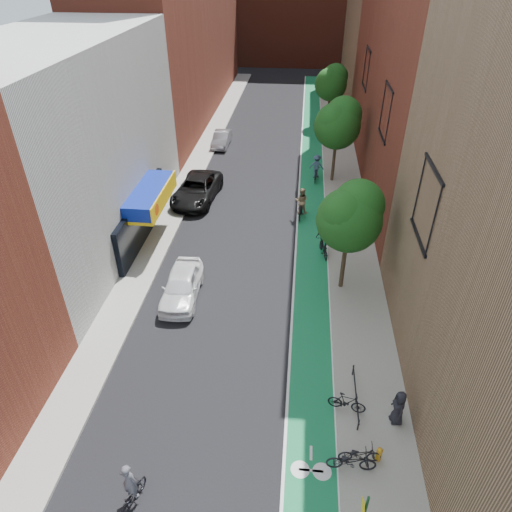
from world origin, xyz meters
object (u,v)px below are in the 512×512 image
(parked_car_white, at_px, (182,285))
(parked_car_silver, at_px, (222,139))
(fire_hydrant, at_px, (379,454))
(pedestrian, at_px, (399,408))
(cyclist_lane_mid, at_px, (324,243))
(parked_car_black, at_px, (197,189))
(cyclist_lead, at_px, (131,491))
(cyclist_lane_far, at_px, (316,169))
(cyclist_lane_near, at_px, (301,206))

(parked_car_white, bearing_deg, parked_car_silver, 91.90)
(parked_car_white, distance_m, fire_hydrant, 12.86)
(pedestrian, bearing_deg, cyclist_lane_mid, -177.28)
(parked_car_black, relative_size, fire_hydrant, 9.13)
(cyclist_lead, bearing_deg, pedestrian, -142.01)
(parked_car_silver, bearing_deg, parked_car_black, -89.00)
(parked_car_white, xyz_separation_m, parked_car_black, (-1.60, 11.47, 0.05))
(cyclist_lane_far, bearing_deg, parked_car_white, 70.91)
(parked_car_silver, bearing_deg, cyclist_lane_mid, -61.33)
(parked_car_white, bearing_deg, pedestrian, -36.06)
(cyclist_lead, height_order, cyclist_lane_mid, cyclist_lane_mid)
(cyclist_lane_mid, bearing_deg, cyclist_lead, 54.67)
(parked_car_black, xyz_separation_m, parked_car_silver, (0.00, 11.26, -0.17))
(fire_hydrant, bearing_deg, cyclist_lane_far, 95.01)
(cyclist_lane_near, bearing_deg, cyclist_lead, 82.70)
(parked_car_silver, bearing_deg, pedestrian, -67.09)
(cyclist_lane_near, height_order, fire_hydrant, cyclist_lane_near)
(cyclist_lane_mid, bearing_deg, parked_car_white, 20.46)
(cyclist_lane_near, bearing_deg, cyclist_lane_far, -92.75)
(parked_car_black, relative_size, parked_car_silver, 1.48)
(cyclist_lead, xyz_separation_m, cyclist_lane_far, (6.37, 26.89, 0.26))
(cyclist_lead, bearing_deg, fire_hydrant, -150.17)
(parked_car_silver, height_order, cyclist_lane_mid, cyclist_lane_mid)
(cyclist_lane_mid, height_order, fire_hydrant, cyclist_lane_mid)
(cyclist_lead, height_order, fire_hydrant, cyclist_lead)
(cyclist_lane_near, xyz_separation_m, cyclist_lane_far, (1.10, 6.32, 0.02))
(parked_car_white, height_order, cyclist_lane_mid, cyclist_lane_mid)
(parked_car_white, distance_m, parked_car_silver, 22.78)
(pedestrian, height_order, fire_hydrant, pedestrian)
(fire_hydrant, bearing_deg, cyclist_lead, -164.42)
(parked_car_silver, relative_size, pedestrian, 2.49)
(parked_car_silver, height_order, cyclist_lead, cyclist_lead)
(cyclist_lead, distance_m, cyclist_lane_near, 21.23)
(parked_car_black, relative_size, cyclist_lane_far, 2.79)
(cyclist_lane_mid, distance_m, pedestrian, 12.23)
(parked_car_silver, height_order, cyclist_lane_far, cyclist_lane_far)
(parked_car_white, xyz_separation_m, cyclist_lane_near, (6.20, 9.47, 0.16))
(parked_car_white, height_order, parked_car_silver, parked_car_white)
(cyclist_lane_near, bearing_deg, parked_car_white, 63.88)
(parked_car_silver, relative_size, cyclist_lane_near, 1.84)
(parked_car_silver, xyz_separation_m, fire_hydrant, (11.04, -31.44, -0.17))
(parked_car_white, xyz_separation_m, fire_hydrant, (9.44, -8.72, -0.28))
(cyclist_lane_far, bearing_deg, cyclist_lane_mid, 97.85)
(parked_car_white, height_order, fire_hydrant, parked_car_white)
(cyclist_lane_near, xyz_separation_m, fire_hydrant, (3.24, -18.19, -0.44))
(parked_car_white, distance_m, cyclist_lane_far, 17.40)
(cyclist_lane_near, bearing_deg, fire_hydrant, 107.20)
(cyclist_lane_far, bearing_deg, parked_car_silver, -32.21)
(cyclist_lane_far, height_order, pedestrian, cyclist_lane_far)
(cyclist_lane_mid, xyz_separation_m, fire_hydrant, (1.74, -13.71, -0.33))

